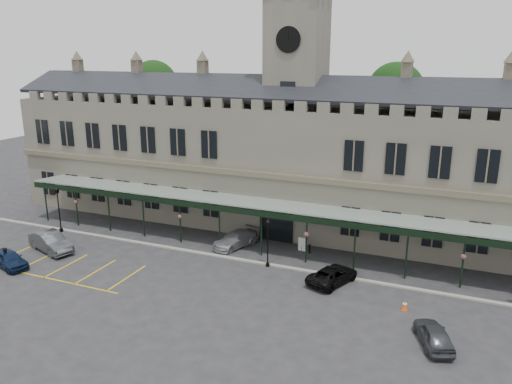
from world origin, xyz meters
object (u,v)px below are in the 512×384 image
at_px(station_building, 295,162).
at_px(clock_tower, 296,94).
at_px(lamp_post_mid, 268,238).
at_px(car_van, 333,275).
at_px(car_right_a, 434,335).
at_px(car_left_b, 51,242).
at_px(car_left_a, 9,259).
at_px(car_taxi, 236,239).
at_px(sign_board, 302,244).
at_px(lamp_post_left, 58,205).
at_px(traffic_cone, 405,305).
at_px(person_b, 6,257).

distance_m(station_building, clock_tower, 6.64).
relative_size(lamp_post_mid, car_van, 0.90).
bearing_deg(car_right_a, car_left_b, -25.63).
height_order(car_left_a, car_taxi, car_left_a).
relative_size(sign_board, car_left_a, 0.29).
xyz_separation_m(clock_tower, lamp_post_left, (-20.31, -10.84, -10.39)).
bearing_deg(sign_board, lamp_post_mid, -106.96).
height_order(clock_tower, traffic_cone, clock_tower).
bearing_deg(clock_tower, car_right_a, -50.14).
distance_m(car_left_a, car_taxi, 18.85).
distance_m(car_left_b, car_taxi, 16.27).
bearing_deg(person_b, car_van, 175.68).
distance_m(lamp_post_left, traffic_cone, 33.10).
bearing_deg(car_van, car_taxi, 0.93).
xyz_separation_m(sign_board, car_left_a, (-21.02, -12.48, 0.11)).
bearing_deg(person_b, station_building, -154.60).
height_order(clock_tower, lamp_post_mid, clock_tower).
height_order(sign_board, car_left_b, car_left_b).
distance_m(traffic_cone, car_right_a, 4.24).
height_order(lamp_post_left, car_taxi, lamp_post_left).
distance_m(car_left_a, car_right_a, 32.75).
xyz_separation_m(car_left_b, car_taxi, (14.60, 7.19, -0.15)).
bearing_deg(car_left_b, car_van, -63.26).
bearing_deg(car_right_a, clock_tower, -71.23).
height_order(lamp_post_left, person_b, lamp_post_left).
bearing_deg(sign_board, person_b, -145.65).
distance_m(car_taxi, car_van, 10.63).
xyz_separation_m(station_building, lamp_post_left, (-20.31, -10.75, -3.74)).
distance_m(car_left_b, car_right_a, 32.24).
xyz_separation_m(lamp_post_left, person_b, (2.01, -8.23, -1.87)).
xyz_separation_m(car_left_b, car_right_a, (32.14, -2.55, -0.16)).
bearing_deg(lamp_post_mid, station_building, 97.17).
height_order(clock_tower, car_van, clock_tower).
xyz_separation_m(lamp_post_left, sign_board, (23.26, 4.35, -2.13)).
bearing_deg(person_b, car_left_b, -121.74).
relative_size(sign_board, car_van, 0.27).
bearing_deg(car_left_a, person_b, 130.38).
xyz_separation_m(clock_tower, car_van, (7.00, -11.66, -12.48)).
bearing_deg(car_taxi, car_right_a, -9.43).
distance_m(traffic_cone, sign_board, 12.12).
height_order(car_van, car_right_a, car_right_a).
height_order(car_left_a, car_left_b, car_left_b).
bearing_deg(lamp_post_left, station_building, 27.89).
xyz_separation_m(lamp_post_left, car_left_b, (2.81, -4.15, -1.89)).
relative_size(clock_tower, car_van, 5.42).
bearing_deg(lamp_post_left, car_left_b, -55.85).
height_order(lamp_post_left, traffic_cone, lamp_post_left).
xyz_separation_m(car_left_a, car_taxi, (15.18, 11.17, -0.02)).
xyz_separation_m(station_building, car_left_a, (-18.08, -18.88, -5.76)).
bearing_deg(clock_tower, traffic_cone, -47.78).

